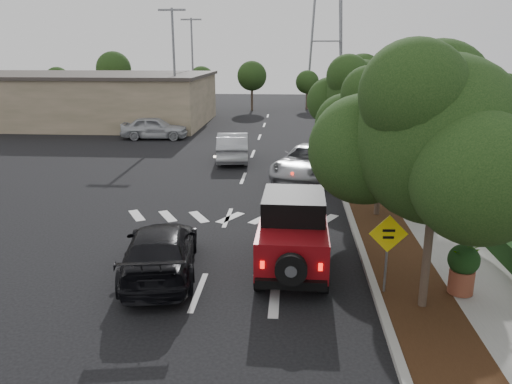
# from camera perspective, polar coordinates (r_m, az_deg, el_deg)

# --- Properties ---
(ground) EXTENTS (120.00, 120.00, 0.00)m
(ground) POSITION_cam_1_polar(r_m,az_deg,el_deg) (13.38, -6.60, -11.29)
(ground) COLOR black
(ground) RESTS_ON ground
(curb) EXTENTS (0.20, 70.00, 0.15)m
(curb) POSITION_cam_1_polar(r_m,az_deg,el_deg) (24.52, 9.29, 1.54)
(curb) COLOR #9E9B93
(curb) RESTS_ON ground
(planting_strip) EXTENTS (1.80, 70.00, 0.12)m
(planting_strip) POSITION_cam_1_polar(r_m,az_deg,el_deg) (24.64, 11.61, 1.45)
(planting_strip) COLOR black
(planting_strip) RESTS_ON ground
(sidewalk) EXTENTS (2.00, 70.00, 0.12)m
(sidewalk) POSITION_cam_1_polar(r_m,az_deg,el_deg) (24.96, 15.94, 1.34)
(sidewalk) COLOR gray
(sidewalk) RESTS_ON ground
(hedge) EXTENTS (0.80, 70.00, 0.80)m
(hedge) POSITION_cam_1_polar(r_m,az_deg,el_deg) (25.20, 19.11, 2.01)
(hedge) COLOR black
(hedge) RESTS_ON ground
(commercial_building) EXTENTS (22.00, 12.00, 4.00)m
(commercial_building) POSITION_cam_1_polar(r_m,az_deg,el_deg) (45.72, -19.82, 9.91)
(commercial_building) COLOR #7E7457
(commercial_building) RESTS_ON ground
(transmission_tower) EXTENTS (7.00, 4.00, 28.00)m
(transmission_tower) POSITION_cam_1_polar(r_m,az_deg,el_deg) (60.08, 7.76, 10.01)
(transmission_tower) COLOR slate
(transmission_tower) RESTS_ON ground
(street_tree_near) EXTENTS (3.80, 3.80, 5.92)m
(street_tree_near) POSITION_cam_1_polar(r_m,az_deg,el_deg) (13.13, 18.39, -12.62)
(street_tree_near) COLOR black
(street_tree_near) RESTS_ON ground
(street_tree_mid) EXTENTS (3.20, 3.20, 5.32)m
(street_tree_mid) POSITION_cam_1_polar(r_m,az_deg,el_deg) (19.43, 13.57, -2.79)
(street_tree_mid) COLOR black
(street_tree_mid) RESTS_ON ground
(street_tree_far) EXTENTS (3.40, 3.40, 5.62)m
(street_tree_far) POSITION_cam_1_polar(r_m,az_deg,el_deg) (25.61, 11.33, 1.88)
(street_tree_far) COLOR black
(street_tree_far) RESTS_ON ground
(light_pole_a) EXTENTS (2.00, 0.22, 9.00)m
(light_pole_a) POSITION_cam_1_polar(r_m,az_deg,el_deg) (39.17, -9.00, 6.82)
(light_pole_a) COLOR slate
(light_pole_a) RESTS_ON ground
(light_pole_b) EXTENTS (2.00, 0.22, 9.00)m
(light_pole_b) POSITION_cam_1_polar(r_m,az_deg,el_deg) (51.00, -7.07, 8.99)
(light_pole_b) COLOR slate
(light_pole_b) RESTS_ON ground
(red_jeep) EXTENTS (1.98, 4.30, 2.18)m
(red_jeep) POSITION_cam_1_polar(r_m,az_deg,el_deg) (14.34, 4.27, -4.46)
(red_jeep) COLOR black
(red_jeep) RESTS_ON ground
(silver_suv_ahead) EXTENTS (4.23, 6.27, 1.59)m
(silver_suv_ahead) POSITION_cam_1_polar(r_m,az_deg,el_deg) (24.55, 6.05, 3.41)
(silver_suv_ahead) COLOR #95969C
(silver_suv_ahead) RESTS_ON ground
(black_suv_oncoming) EXTENTS (2.73, 5.08, 1.40)m
(black_suv_oncoming) POSITION_cam_1_polar(r_m,az_deg,el_deg) (14.29, -10.86, -6.55)
(black_suv_oncoming) COLOR black
(black_suv_oncoming) RESTS_ON ground
(silver_sedan_oncoming) EXTENTS (2.18, 4.99, 1.59)m
(silver_sedan_oncoming) POSITION_cam_1_polar(r_m,az_deg,el_deg) (28.51, -2.67, 5.24)
(silver_sedan_oncoming) COLOR #ABACB3
(silver_sedan_oncoming) RESTS_ON ground
(parked_suv) EXTENTS (4.71, 2.08, 1.58)m
(parked_suv) POSITION_cam_1_polar(r_m,az_deg,el_deg) (36.13, -11.53, 7.20)
(parked_suv) COLOR #B7BAC0
(parked_suv) RESTS_ON ground
(speed_hump_sign) EXTENTS (0.98, 0.09, 2.08)m
(speed_hump_sign) POSITION_cam_1_polar(r_m,az_deg,el_deg) (12.94, 14.81, -5.70)
(speed_hump_sign) COLOR slate
(speed_hump_sign) RESTS_ON ground
(terracotta_planter) EXTENTS (0.78, 0.78, 1.36)m
(terracotta_planter) POSITION_cam_1_polar(r_m,az_deg,el_deg) (13.67, 22.60, -7.61)
(terracotta_planter) COLOR brown
(terracotta_planter) RESTS_ON ground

